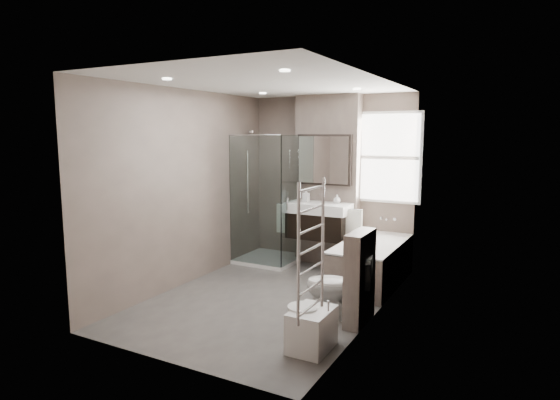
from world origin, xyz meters
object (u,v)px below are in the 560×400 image
Objects in this scene: toilet at (339,286)px; bidet at (311,328)px; bathtub at (371,261)px; vanity at (318,220)px.

bidet is at bearing -9.28° from toilet.
bidet is (0.09, -2.16, -0.11)m from bathtub.
toilet reaches higher than bidet.
vanity reaches higher than bathtub.
vanity is 1.30× the size of toilet.
vanity is 1.96m from toilet.
toilet is 0.83m from bidet.
bathtub is 2.20× the size of toilet.
bidet is at bearing -67.76° from vanity.
bathtub is at bearing -19.37° from vanity.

